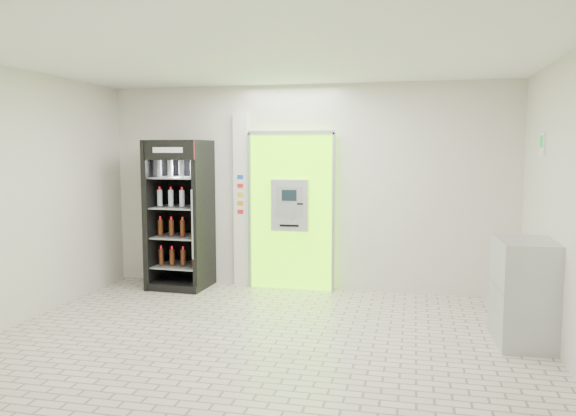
% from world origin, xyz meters
% --- Properties ---
extents(ground, '(6.00, 6.00, 0.00)m').
position_xyz_m(ground, '(0.00, 0.00, 0.00)').
color(ground, beige).
rests_on(ground, ground).
extents(room_shell, '(6.00, 6.00, 6.00)m').
position_xyz_m(room_shell, '(0.00, 0.00, 1.84)').
color(room_shell, beige).
rests_on(room_shell, ground).
extents(atm_assembly, '(1.30, 0.24, 2.33)m').
position_xyz_m(atm_assembly, '(-0.20, 2.41, 1.17)').
color(atm_assembly, '#76FF00').
rests_on(atm_assembly, ground).
extents(pillar, '(0.22, 0.11, 2.60)m').
position_xyz_m(pillar, '(-0.98, 2.45, 1.30)').
color(pillar, silver).
rests_on(pillar, ground).
extents(beverage_cooler, '(0.85, 0.79, 2.19)m').
position_xyz_m(beverage_cooler, '(-1.83, 2.13, 1.05)').
color(beverage_cooler, black).
rests_on(beverage_cooler, ground).
extents(steel_cabinet, '(0.60, 0.86, 1.12)m').
position_xyz_m(steel_cabinet, '(2.71, 0.62, 0.56)').
color(steel_cabinet, '#ABADB3').
rests_on(steel_cabinet, ground).
extents(exit_sign, '(0.02, 0.22, 0.26)m').
position_xyz_m(exit_sign, '(2.99, 1.40, 2.12)').
color(exit_sign, white).
rests_on(exit_sign, room_shell).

